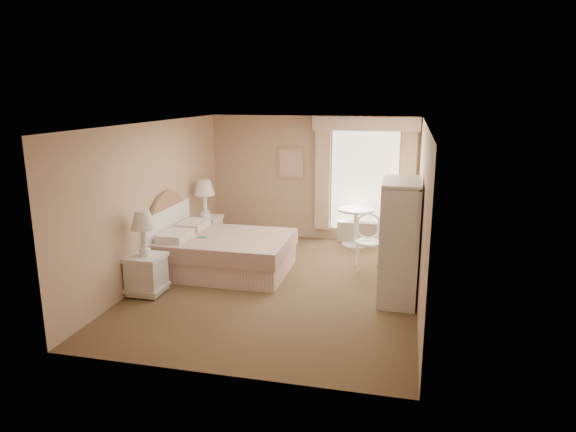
% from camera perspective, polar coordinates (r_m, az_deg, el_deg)
% --- Properties ---
extents(room, '(4.21, 5.51, 2.51)m').
position_cam_1_polar(room, '(7.81, -0.93, 1.03)').
color(room, brown).
rests_on(room, ground).
extents(window, '(2.05, 0.22, 2.51)m').
position_cam_1_polar(window, '(10.21, 8.48, 4.37)').
color(window, white).
rests_on(window, room).
extents(framed_art, '(0.52, 0.04, 0.62)m').
position_cam_1_polar(framed_art, '(10.46, 0.30, 5.89)').
color(framed_art, tan).
rests_on(framed_art, room).
extents(bed, '(2.12, 1.63, 1.44)m').
position_cam_1_polar(bed, '(8.71, -7.50, -3.91)').
color(bed, tan).
rests_on(bed, room).
extents(nightstand_near, '(0.52, 0.52, 1.26)m').
position_cam_1_polar(nightstand_near, '(7.91, -15.53, -5.13)').
color(nightstand_near, white).
rests_on(nightstand_near, room).
extents(nightstand_far, '(0.55, 0.55, 1.33)m').
position_cam_1_polar(nightstand_far, '(9.93, -9.14, -0.85)').
color(nightstand_far, white).
rests_on(nightstand_far, room).
extents(round_table, '(0.70, 0.70, 0.74)m').
position_cam_1_polar(round_table, '(10.14, 7.52, -0.55)').
color(round_table, white).
rests_on(round_table, room).
extents(cafe_chair, '(0.52, 0.52, 0.95)m').
position_cam_1_polar(cafe_chair, '(8.83, 8.91, -2.34)').
color(cafe_chair, white).
rests_on(cafe_chair, room).
extents(armoire, '(0.53, 1.05, 1.75)m').
position_cam_1_polar(armoire, '(7.58, 12.25, -3.77)').
color(armoire, white).
rests_on(armoire, room).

